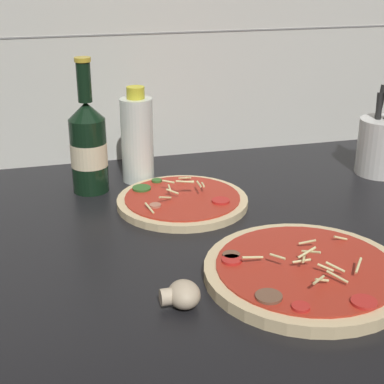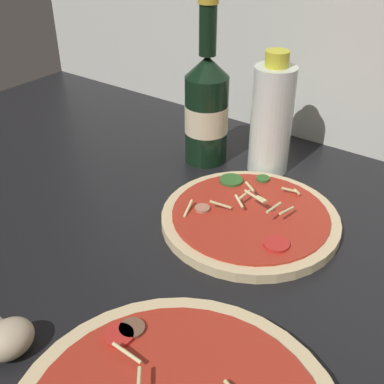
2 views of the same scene
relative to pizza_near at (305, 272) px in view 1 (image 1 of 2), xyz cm
name	(u,v)px [view 1 (image 1 of 2)]	position (x,y,z in cm)	size (l,w,h in cm)	color
counter_slab	(255,245)	(-2.31, 13.96, -2.30)	(160.00, 90.00, 2.50)	black
tile_backsplash	(186,32)	(-2.31, 59.46, 26.45)	(160.00, 1.13, 60.00)	silver
pizza_near	(305,272)	(0.00, 0.00, 0.00)	(29.17, 29.17, 5.08)	beige
pizza_far	(182,201)	(-10.56, 30.22, -0.21)	(24.17, 24.17, 4.96)	beige
beer_bottle	(88,145)	(-26.05, 41.92, 8.19)	(7.05, 7.05, 25.86)	black
oil_bottle	(137,138)	(-16.07, 45.14, 7.83)	(6.44, 6.44, 19.30)	silver
mushroom_left	(182,295)	(-18.74, -2.41, 0.73)	(5.32, 5.07, 3.55)	beige
utensil_crock	(382,145)	(33.86, 36.10, 5.07)	(10.13, 10.13, 19.62)	silver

